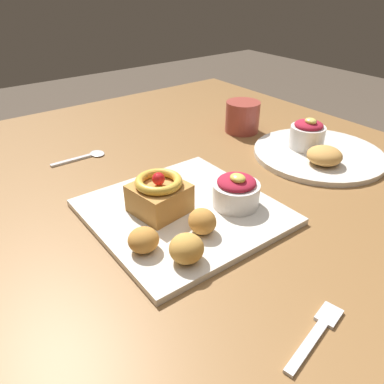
{
  "coord_description": "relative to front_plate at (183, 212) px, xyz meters",
  "views": [
    {
      "loc": [
        0.42,
        -0.43,
        1.11
      ],
      "look_at": [
        -0.04,
        -0.08,
        0.77
      ],
      "focal_mm": 35.64,
      "sensor_mm": 36.0,
      "label": 1
    }
  ],
  "objects": [
    {
      "name": "coffee_mug",
      "position": [
        -0.23,
        0.36,
        0.03
      ],
      "size": [
        0.09,
        0.09,
        0.08
      ],
      "primitive_type": "cylinder",
      "color": "#993D33",
      "rests_on": "dining_table"
    },
    {
      "name": "fritter_middle",
      "position": [
        0.11,
        -0.08,
        0.03
      ],
      "size": [
        0.05,
        0.05,
        0.04
      ],
      "primitive_type": "ellipsoid",
      "color": "gold",
      "rests_on": "front_plate"
    },
    {
      "name": "back_ramekin",
      "position": [
        -0.04,
        0.39,
        0.04
      ],
      "size": [
        0.08,
        0.08,
        0.07
      ],
      "color": "white",
      "rests_on": "back_plate"
    },
    {
      "name": "spoon",
      "position": [
        -0.33,
        -0.04,
        -0.0
      ],
      "size": [
        0.04,
        0.13,
        0.0
      ],
      "rotation": [
        0.0,
        0.0,
        1.56
      ],
      "color": "silver",
      "rests_on": "dining_table"
    },
    {
      "name": "back_plate",
      "position": [
        -0.01,
        0.4,
        0.0
      ],
      "size": [
        0.3,
        0.3,
        0.01
      ],
      "primitive_type": "cylinder",
      "color": "silver",
      "rests_on": "dining_table"
    },
    {
      "name": "back_pastry",
      "position": [
        0.04,
        0.35,
        0.03
      ],
      "size": [
        0.08,
        0.08,
        0.04
      ],
      "primitive_type": "ellipsoid",
      "color": "#C68E47",
      "rests_on": "back_plate"
    },
    {
      "name": "cake_slice",
      "position": [
        -0.02,
        -0.03,
        0.04
      ],
      "size": [
        0.1,
        0.1,
        0.07
      ],
      "rotation": [
        0.0,
        0.0,
        0.14
      ],
      "color": "#B77F3D",
      "rests_on": "front_plate"
    },
    {
      "name": "dining_table",
      "position": [
        0.04,
        0.1,
        -0.08
      ],
      "size": [
        1.49,
        1.12,
        0.73
      ],
      "color": "brown",
      "rests_on": "ground_plane"
    },
    {
      "name": "fork",
      "position": [
        0.31,
        -0.02,
        -0.0
      ],
      "size": [
        0.04,
        0.13,
        0.0
      ],
      "rotation": [
        0.0,
        0.0,
        1.79
      ],
      "color": "silver",
      "rests_on": "dining_table"
    },
    {
      "name": "fritter_back",
      "position": [
        0.06,
        -0.11,
        0.02
      ],
      "size": [
        0.05,
        0.05,
        0.04
      ],
      "primitive_type": "ellipsoid",
      "color": "#BC7F38",
      "rests_on": "front_plate"
    },
    {
      "name": "berry_ramekin",
      "position": [
        0.04,
        0.08,
        0.03
      ],
      "size": [
        0.08,
        0.08,
        0.07
      ],
      "color": "white",
      "rests_on": "front_plate"
    },
    {
      "name": "front_plate",
      "position": [
        0.0,
        0.0,
        0.0
      ],
      "size": [
        0.31,
        0.31,
        0.01
      ],
      "primitive_type": "cube",
      "color": "silver",
      "rests_on": "dining_table"
    },
    {
      "name": "fritter_front",
      "position": [
        0.07,
        -0.01,
        0.03
      ],
      "size": [
        0.05,
        0.04,
        0.04
      ],
      "primitive_type": "ellipsoid",
      "color": "#BC7F38",
      "rests_on": "front_plate"
    }
  ]
}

